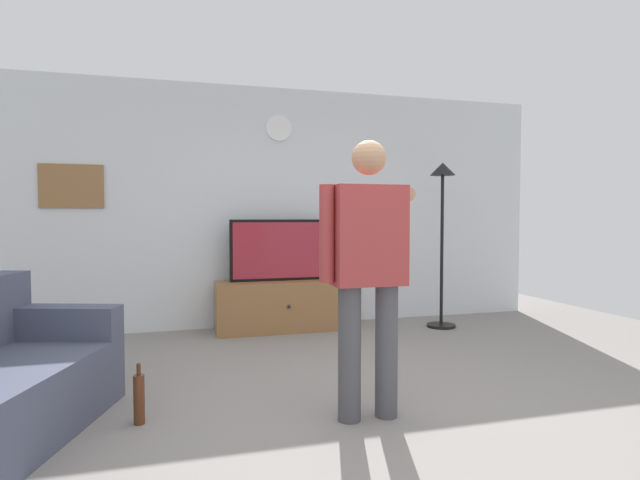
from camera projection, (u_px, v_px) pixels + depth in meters
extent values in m
plane|color=gray|center=(374.00, 420.00, 3.15)|extent=(8.40, 8.40, 0.00)
cube|color=silver|center=(279.00, 207.00, 5.93)|extent=(6.40, 0.10, 2.70)
cube|color=olive|center=(284.00, 306.00, 5.64)|extent=(1.49, 0.44, 0.54)
sphere|color=black|center=(289.00, 307.00, 5.41)|extent=(0.04, 0.04, 0.04)
cube|color=black|center=(283.00, 250.00, 5.66)|extent=(1.17, 0.06, 0.67)
cube|color=maroon|center=(284.00, 250.00, 5.62)|extent=(1.11, 0.01, 0.61)
cylinder|color=white|center=(279.00, 128.00, 5.83)|extent=(0.29, 0.03, 0.29)
cube|color=olive|center=(72.00, 186.00, 5.28)|extent=(0.62, 0.04, 0.45)
cylinder|color=black|center=(441.00, 326.00, 5.81)|extent=(0.32, 0.32, 0.03)
cylinder|color=black|center=(442.00, 250.00, 5.77)|extent=(0.04, 0.04, 1.68)
cone|color=black|center=(443.00, 169.00, 5.73)|extent=(0.28, 0.28, 0.14)
cylinder|color=#4C4C51|center=(349.00, 353.00, 3.12)|extent=(0.14, 0.14, 0.83)
cylinder|color=#4C4C51|center=(386.00, 351.00, 3.19)|extent=(0.14, 0.14, 0.83)
cube|color=#A53838|center=(369.00, 235.00, 3.12)|extent=(0.44, 0.22, 0.61)
sphere|color=tan|center=(369.00, 158.00, 3.10)|extent=(0.21, 0.21, 0.21)
cylinder|color=#A53838|center=(327.00, 234.00, 3.05)|extent=(0.09, 0.09, 0.58)
cylinder|color=tan|center=(390.00, 196.00, 3.46)|extent=(0.09, 0.58, 0.09)
cube|color=white|center=(372.00, 198.00, 3.77)|extent=(0.04, 0.12, 0.04)
cube|color=#474C60|center=(56.00, 322.00, 3.47)|extent=(0.87, 0.45, 0.22)
cylinder|color=#592D19|center=(139.00, 399.00, 3.08)|extent=(0.07, 0.07, 0.30)
cylinder|color=#4C2814|center=(139.00, 369.00, 3.07)|extent=(0.02, 0.02, 0.07)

